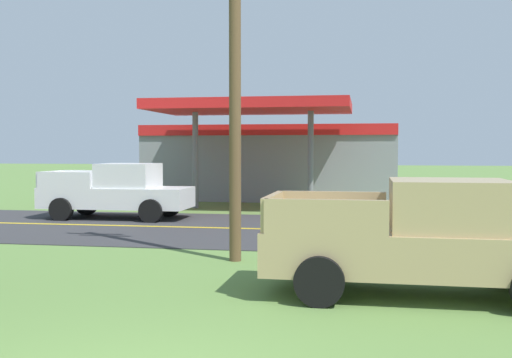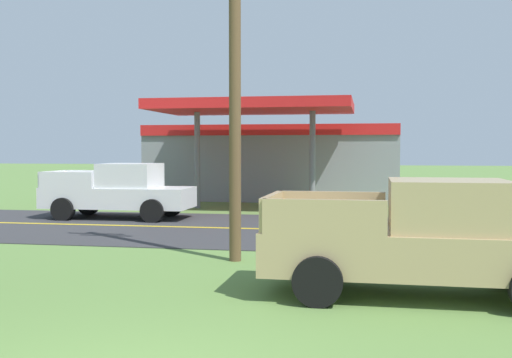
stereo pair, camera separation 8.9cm
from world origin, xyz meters
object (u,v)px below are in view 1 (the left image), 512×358
Objects in this scene: gas_station at (272,160)px; pickup_white_on_road at (118,192)px; utility_pole at (235,30)px; pickup_tan_parked_on_lawn at (425,239)px.

gas_station is 10.75m from pickup_white_on_road.
utility_pole is 1.83× the size of pickup_tan_parked_on_lawn.
utility_pole is at bearing -84.26° from gas_station.
pickup_tan_parked_on_lawn is (3.79, -2.65, -4.08)m from utility_pole.
utility_pole is at bearing -51.72° from pickup_white_on_road.
pickup_tan_parked_on_lawn is 13.78m from pickup_white_on_road.
gas_station reaches higher than pickup_white_on_road.
gas_station is at bearing 67.92° from pickup_white_on_road.
pickup_white_on_road is (-9.55, 9.94, 0.00)m from pickup_tan_parked_on_lawn.
pickup_white_on_road is at bearing -112.08° from gas_station.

